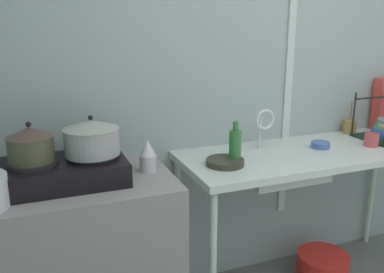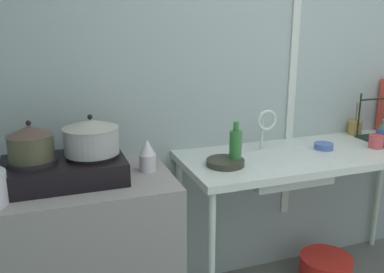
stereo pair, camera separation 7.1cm
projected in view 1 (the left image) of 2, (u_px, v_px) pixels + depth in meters
wall_back at (277, 81)px, 2.66m from camera, size 4.60×0.10×2.53m
wall_metal_strip at (290, 62)px, 2.59m from camera, size 0.05×0.01×2.02m
counter_concrete at (73, 267)px, 2.08m from camera, size 1.02×0.59×0.90m
counter_sink at (313, 161)px, 2.48m from camera, size 1.61×0.59×0.90m
stove at (65, 171)px, 1.95m from camera, size 0.56×0.35×0.13m
pot_on_left_burner at (30, 144)px, 1.86m from camera, size 0.21×0.21×0.18m
pot_on_right_burner at (92, 137)px, 1.96m from camera, size 0.26×0.26×0.19m
percolator at (148, 156)px, 2.10m from camera, size 0.08×0.08×0.16m
sink_basin at (281, 167)px, 2.36m from camera, size 0.47×0.31×0.13m
faucet at (264, 123)px, 2.42m from camera, size 0.12×0.07×0.25m
frying_pan at (225, 162)px, 2.21m from camera, size 0.20×0.20×0.03m
cup_by_rack at (372, 140)px, 2.54m from camera, size 0.09×0.09×0.08m
small_bowl_on_drainboard at (320, 145)px, 2.51m from camera, size 0.11×0.11×0.04m
bottle_by_sink at (235, 146)px, 2.21m from camera, size 0.07×0.07×0.23m
cereal_box at (384, 104)px, 2.90m from camera, size 0.16×0.08×0.36m
utensil_jar at (350, 126)px, 2.83m from camera, size 0.09×0.09×0.22m
bucket_on_floor at (323, 267)px, 2.71m from camera, size 0.33×0.33×0.18m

